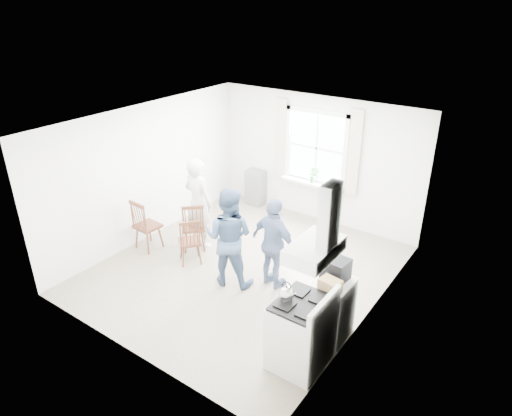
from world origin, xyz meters
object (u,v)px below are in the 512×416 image
Objects in this scene: low_cabinet at (331,308)px; person_mid at (229,237)px; person_right at (274,244)px; person_left at (198,203)px; stereo_stack at (336,269)px; windsor_chair_a at (193,223)px; windsor_chair_c at (190,237)px; gas_stove at (301,332)px; windsor_chair_b at (142,221)px.

person_mid reaches higher than low_cabinet.
person_left is at bearing 0.87° from person_right.
windsor_chair_a is at bearing 169.87° from stereo_stack.
stereo_stack is at bearing -3.45° from windsor_chair_c.
person_right is at bearing 134.59° from gas_stove.
low_cabinet is 3.89m from windsor_chair_b.
person_right reaches higher than low_cabinet.
gas_stove is 0.66× the size of person_mid.
gas_stove is at bearing 157.76° from person_left.
windsor_chair_a is 1.08× the size of windsor_chair_c.
person_left reaches higher than person_right.
person_right is (2.58, 0.45, 0.16)m from windsor_chair_b.
windsor_chair_b reaches higher than low_cabinet.
low_cabinet is (0.07, 0.70, -0.03)m from gas_stove.
low_cabinet is 3.33m from person_left.
gas_stove reaches higher than windsor_chair_c.
person_mid is (1.15, -0.40, 0.26)m from windsor_chair_a.
stereo_stack is at bearing 170.03° from person_right.
person_left is (-3.11, 1.57, 0.38)m from gas_stove.
windsor_chair_c is at bearing 161.23° from gas_stove.
stereo_stack is (0.05, 0.77, 0.56)m from gas_stove.
windsor_chair_a is 0.62× the size of person_right.
person_mid is at bearing 175.62° from stereo_stack.
gas_stove is 2.13m from person_mid.
stereo_stack is at bearing -10.13° from windsor_chair_a.
gas_stove is 0.70m from low_cabinet.
person_left reaches higher than windsor_chair_b.
gas_stove is 1.16× the size of windsor_chair_a.
windsor_chair_a is 0.57× the size of person_mid.
low_cabinet is 0.52× the size of person_left.
person_right reaches higher than stereo_stack.
windsor_chair_a is at bearing 168.66° from low_cabinet.
low_cabinet is at bearing -11.34° from windsor_chair_a.
stereo_stack is 3.17m from windsor_chair_a.
person_right is at bearing 9.84° from windsor_chair_b.
person_left is 1.03× the size of person_mid.
gas_stove is at bearing -94.05° from stereo_stack.
stereo_stack is 0.21× the size of person_mid.
person_left is 1.39m from person_mid.
gas_stove is 0.72× the size of person_right.
windsor_chair_b is at bearing -172.70° from windsor_chair_c.
windsor_chair_a is at bearing 8.37° from person_right.
person_left is (-0.08, 0.25, 0.28)m from windsor_chair_a.
person_right reaches higher than windsor_chair_a.
windsor_chair_a reaches higher than windsor_chair_c.
gas_stove reaches higher than windsor_chair_b.
windsor_chair_c is (-2.82, 0.17, -0.51)m from stereo_stack.
windsor_chair_a is 0.47m from windsor_chair_c.
windsor_chair_c is (0.27, -0.38, -0.05)m from windsor_chair_a.
windsor_chair_b is 0.65× the size of person_right.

